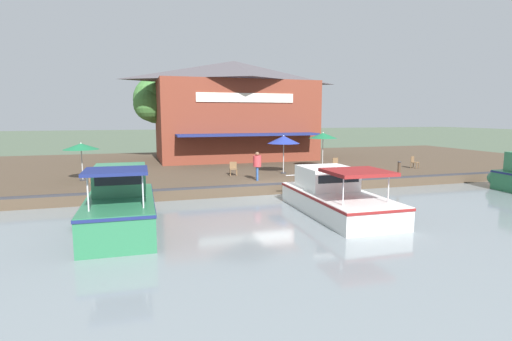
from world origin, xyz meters
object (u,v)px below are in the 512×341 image
at_px(cafe_chair_mid_patio, 120,169).
at_px(motorboat_nearest_quay, 330,195).
at_px(waterfront_restaurant, 234,110).
at_px(patio_umbrella_back_row, 323,136).
at_px(cafe_chair_facing_river, 233,168).
at_px(mooring_post, 399,169).
at_px(patio_umbrella_far_corner, 284,140).
at_px(patio_umbrella_mid_patio_left, 81,147).
at_px(cafe_chair_back_row_seat, 414,162).
at_px(cafe_chair_under_first_umbrella, 336,163).
at_px(person_near_entrance, 257,163).
at_px(motorboat_fourth_along, 121,204).
at_px(cafe_chair_far_corner_seat, 93,174).
at_px(tree_behind_restaurant, 156,101).

height_order(cafe_chair_mid_patio, motorboat_nearest_quay, motorboat_nearest_quay).
relative_size(waterfront_restaurant, patio_umbrella_back_row, 5.32).
bearing_deg(cafe_chair_facing_river, mooring_post, 68.28).
height_order(patio_umbrella_far_corner, motorboat_nearest_quay, patio_umbrella_far_corner).
xyz_separation_m(patio_umbrella_mid_patio_left, patio_umbrella_far_corner, (0.73, 12.19, 0.22)).
distance_m(patio_umbrella_back_row, cafe_chair_back_row_seat, 6.79).
bearing_deg(cafe_chair_mid_patio, waterfront_restaurant, 130.90).
xyz_separation_m(waterfront_restaurant, cafe_chair_under_first_umbrella, (9.55, 4.83, -3.77)).
distance_m(person_near_entrance, motorboat_nearest_quay, 6.16).
height_order(patio_umbrella_back_row, motorboat_fourth_along, patio_umbrella_back_row).
distance_m(cafe_chair_back_row_seat, cafe_chair_far_corner_seat, 21.42).
relative_size(cafe_chair_mid_patio, mooring_post, 0.87).
xyz_separation_m(cafe_chair_under_first_umbrella, mooring_post, (4.02, 2.09, 0.02)).
height_order(patio_umbrella_far_corner, mooring_post, patio_umbrella_far_corner).
xyz_separation_m(patio_umbrella_back_row, cafe_chair_under_first_umbrella, (1.50, 0.31, -1.84)).
xyz_separation_m(cafe_chair_facing_river, cafe_chair_far_corner_seat, (0.33, -8.18, 0.00)).
xyz_separation_m(cafe_chair_facing_river, cafe_chair_mid_patio, (-1.70, -6.82, 0.00)).
distance_m(patio_umbrella_back_row, tree_behind_restaurant, 15.92).
bearing_deg(cafe_chair_back_row_seat, cafe_chair_under_first_umbrella, -96.14).
bearing_deg(tree_behind_restaurant, cafe_chair_mid_patio, -14.57).
distance_m(patio_umbrella_far_corner, person_near_entrance, 3.55).
relative_size(cafe_chair_far_corner_seat, person_near_entrance, 0.51).
height_order(cafe_chair_far_corner_seat, tree_behind_restaurant, tree_behind_restaurant).
xyz_separation_m(patio_umbrella_mid_patio_left, cafe_chair_back_row_seat, (1.05, 22.08, -1.50)).
relative_size(patio_umbrella_back_row, mooring_post, 2.63).
xyz_separation_m(cafe_chair_back_row_seat, person_near_entrance, (1.93, -12.38, 0.57)).
height_order(waterfront_restaurant, cafe_chair_mid_patio, waterfront_restaurant).
bearing_deg(person_near_entrance, mooring_post, 80.39).
bearing_deg(person_near_entrance, waterfront_restaurant, 172.10).
bearing_deg(cafe_chair_back_row_seat, cafe_chair_far_corner_seat, -90.13).
distance_m(cafe_chair_back_row_seat, cafe_chair_mid_patio, 20.16).
relative_size(person_near_entrance, motorboat_nearest_quay, 0.21).
bearing_deg(cafe_chair_far_corner_seat, person_near_entrance, 77.67).
height_order(patio_umbrella_far_corner, cafe_chair_mid_patio, patio_umbrella_far_corner).
height_order(waterfront_restaurant, patio_umbrella_far_corner, waterfront_restaurant).
relative_size(cafe_chair_under_first_umbrella, cafe_chair_mid_patio, 1.00).
distance_m(cafe_chair_facing_river, person_near_entrance, 2.53).
height_order(cafe_chair_back_row_seat, tree_behind_restaurant, tree_behind_restaurant).
bearing_deg(cafe_chair_under_first_umbrella, patio_umbrella_back_row, -168.41).
relative_size(waterfront_restaurant, motorboat_nearest_quay, 1.74).
relative_size(waterfront_restaurant, mooring_post, 14.02).
relative_size(patio_umbrella_back_row, cafe_chair_far_corner_seat, 3.01).
xyz_separation_m(cafe_chair_under_first_umbrella, person_near_entrance, (2.56, -6.51, 0.57)).
xyz_separation_m(waterfront_restaurant, motorboat_nearest_quay, (17.99, -0.04, -4.08)).
bearing_deg(waterfront_restaurant, cafe_chair_far_corner_seat, -46.61).
bearing_deg(cafe_chair_far_corner_seat, cafe_chair_facing_river, 92.33).
xyz_separation_m(patio_umbrella_back_row, motorboat_fourth_along, (9.99, -13.55, -1.98)).
relative_size(cafe_chair_back_row_seat, cafe_chair_mid_patio, 1.00).
relative_size(patio_umbrella_back_row, motorboat_fourth_along, 0.37).
bearing_deg(cafe_chair_facing_river, patio_umbrella_mid_patio_left, -94.36).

